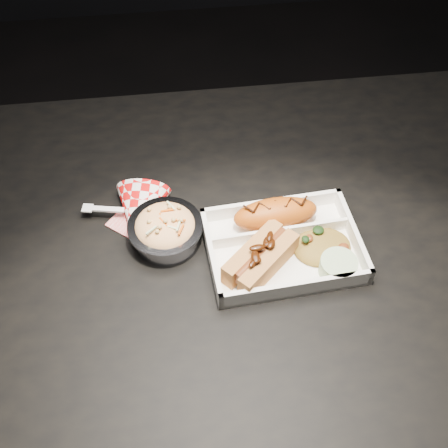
{
  "coord_description": "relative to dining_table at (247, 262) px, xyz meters",
  "views": [
    {
      "loc": [
        -0.11,
        -0.59,
        1.52
      ],
      "look_at": [
        -0.05,
        -0.02,
        0.81
      ],
      "focal_mm": 45.0,
      "sensor_mm": 36.0,
      "label": 1
    }
  ],
  "objects": [
    {
      "name": "floor",
      "position": [
        0.0,
        0.0,
        -0.68
      ],
      "size": [
        4.0,
        4.0,
        0.05
      ],
      "primitive_type": "cube",
      "color": "black",
      "rests_on": "ground"
    },
    {
      "name": "dining_table",
      "position": [
        0.0,
        0.0,
        0.0
      ],
      "size": [
        1.2,
        0.8,
        0.75
      ],
      "color": "black",
      "rests_on": "ground"
    },
    {
      "name": "food_tray",
      "position": [
        0.05,
        -0.05,
        0.1
      ],
      "size": [
        0.26,
        0.2,
        0.04
      ],
      "rotation": [
        0.0,
        0.0,
        0.07
      ],
      "color": "white",
      "rests_on": "dining_table"
    },
    {
      "name": "fried_pastry",
      "position": [
        0.05,
        0.01,
        0.12
      ],
      "size": [
        0.15,
        0.07,
        0.05
      ],
      "primitive_type": "ellipsoid",
      "rotation": [
        0.0,
        0.0,
        0.07
      ],
      "color": "#C25713",
      "rests_on": "food_tray"
    },
    {
      "name": "hotdog",
      "position": [
        0.01,
        -0.08,
        0.12
      ],
      "size": [
        0.14,
        0.13,
        0.06
      ],
      "rotation": [
        0.0,
        0.0,
        0.75
      ],
      "color": "#B97A3F",
      "rests_on": "food_tray"
    },
    {
      "name": "fried_rice_mound",
      "position": [
        0.12,
        -0.05,
        0.11
      ],
      "size": [
        0.1,
        0.09,
        0.03
      ],
      "primitive_type": "ellipsoid",
      "rotation": [
        0.0,
        0.0,
        0.07
      ],
      "color": "olive",
      "rests_on": "food_tray"
    },
    {
      "name": "cupcake_liner",
      "position": [
        0.13,
        -0.1,
        0.11
      ],
      "size": [
        0.06,
        0.06,
        0.03
      ],
      "primitive_type": "cylinder",
      "color": "#AFCB99",
      "rests_on": "food_tray"
    },
    {
      "name": "foil_coleslaw_cup",
      "position": [
        -0.14,
        0.0,
        0.12
      ],
      "size": [
        0.13,
        0.13,
        0.07
      ],
      "color": "silver",
      "rests_on": "dining_table"
    },
    {
      "name": "napkin_fork",
      "position": [
        -0.19,
        0.05,
        0.11
      ],
      "size": [
        0.18,
        0.14,
        0.1
      ],
      "rotation": [
        0.0,
        0.0,
        -0.2
      ],
      "color": "red",
      "rests_on": "dining_table"
    }
  ]
}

